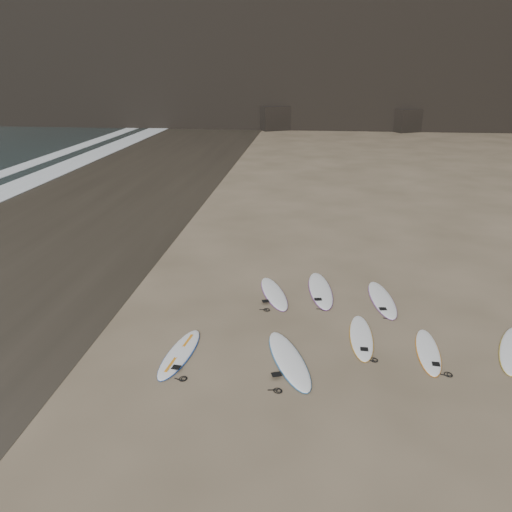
# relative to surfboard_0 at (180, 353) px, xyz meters

# --- Properties ---
(ground) EXTENTS (240.00, 240.00, 0.00)m
(ground) POSITION_rel_surfboard_0_xyz_m (4.67, 0.85, -0.04)
(ground) COLOR #897559
(ground) RESTS_ON ground
(wet_sand) EXTENTS (12.00, 200.00, 0.01)m
(wet_sand) POSITION_rel_surfboard_0_xyz_m (-8.33, 10.85, -0.04)
(wet_sand) COLOR #383026
(wet_sand) RESTS_ON ground
(surfboard_0) EXTENTS (0.86, 2.40, 0.08)m
(surfboard_0) POSITION_rel_surfboard_0_xyz_m (0.00, 0.00, 0.00)
(surfboard_0) COLOR white
(surfboard_0) RESTS_ON ground
(surfboard_1) EXTENTS (1.50, 2.75, 0.10)m
(surfboard_1) POSITION_rel_surfboard_0_xyz_m (2.67, 0.01, 0.01)
(surfboard_1) COLOR white
(surfboard_1) RESTS_ON ground
(surfboard_2) EXTENTS (0.60, 2.36, 0.08)m
(surfboard_2) POSITION_rel_surfboard_0_xyz_m (4.49, 1.28, 0.00)
(surfboard_2) COLOR white
(surfboard_2) RESTS_ON ground
(surfboard_3) EXTENTS (0.70, 2.24, 0.08)m
(surfboard_3) POSITION_rel_surfboard_0_xyz_m (6.07, 0.76, -0.00)
(surfboard_3) COLOR white
(surfboard_3) RESTS_ON ground
(surfboard_5) EXTENTS (1.30, 2.51, 0.09)m
(surfboard_5) POSITION_rel_surfboard_0_xyz_m (2.04, 3.67, 0.00)
(surfboard_5) COLOR white
(surfboard_5) RESTS_ON ground
(surfboard_6) EXTENTS (0.96, 2.80, 0.10)m
(surfboard_6) POSITION_rel_surfboard_0_xyz_m (3.47, 4.06, 0.01)
(surfboard_6) COLOR white
(surfboard_6) RESTS_ON ground
(surfboard_7) EXTENTS (0.87, 2.63, 0.09)m
(surfboard_7) POSITION_rel_surfboard_0_xyz_m (5.31, 3.60, 0.00)
(surfboard_7) COLOR white
(surfboard_7) RESTS_ON ground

